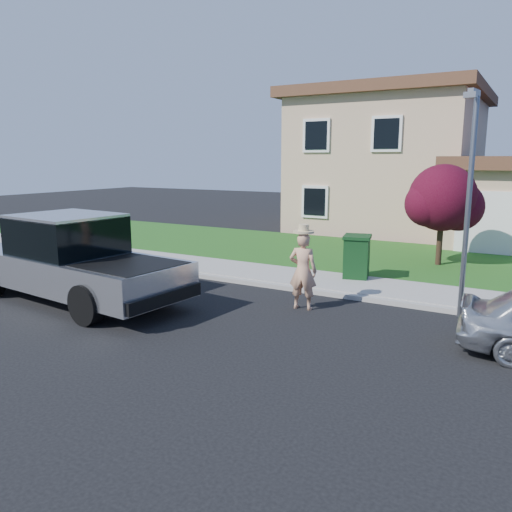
# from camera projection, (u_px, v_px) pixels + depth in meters

# --- Properties ---
(ground) EXTENTS (80.00, 80.00, 0.00)m
(ground) POSITION_uv_depth(u_px,v_px,m) (191.00, 311.00, 11.79)
(ground) COLOR black
(ground) RESTS_ON ground
(curb) EXTENTS (40.00, 0.20, 0.12)m
(curb) POSITION_uv_depth(u_px,v_px,m) (284.00, 287.00, 13.77)
(curb) COLOR gray
(curb) RESTS_ON ground
(sidewalk) EXTENTS (40.00, 2.00, 0.15)m
(sidewalk) POSITION_uv_depth(u_px,v_px,m) (301.00, 279.00, 14.70)
(sidewalk) COLOR gray
(sidewalk) RESTS_ON ground
(lawn) EXTENTS (40.00, 7.00, 0.10)m
(lawn) POSITION_uv_depth(u_px,v_px,m) (351.00, 255.00, 18.54)
(lawn) COLOR #1B4814
(lawn) RESTS_ON ground
(house) EXTENTS (14.00, 11.30, 6.85)m
(house) POSITION_uv_depth(u_px,v_px,m) (413.00, 167.00, 24.51)
(house) COLOR tan
(house) RESTS_ON ground
(pickup_truck) EXTENTS (6.83, 2.88, 2.18)m
(pickup_truck) POSITION_uv_depth(u_px,v_px,m) (72.00, 261.00, 12.59)
(pickup_truck) COLOR black
(pickup_truck) RESTS_ON ground
(woman) EXTENTS (0.73, 0.53, 2.04)m
(woman) POSITION_uv_depth(u_px,v_px,m) (303.00, 269.00, 11.82)
(woman) COLOR tan
(woman) RESTS_ON ground
(ornamental_tree) EXTENTS (2.40, 2.16, 3.29)m
(ornamental_tree) POSITION_uv_depth(u_px,v_px,m) (444.00, 201.00, 16.15)
(ornamental_tree) COLOR black
(ornamental_tree) RESTS_ON lawn
(trash_bin) EXTENTS (0.92, 1.01, 1.23)m
(trash_bin) POSITION_uv_depth(u_px,v_px,m) (357.00, 256.00, 14.47)
(trash_bin) COLOR black
(trash_bin) RESTS_ON sidewalk
(street_lamp) EXTENTS (0.27, 0.65, 4.95)m
(street_lamp) POSITION_uv_depth(u_px,v_px,m) (469.00, 192.00, 10.84)
(street_lamp) COLOR slate
(street_lamp) RESTS_ON ground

